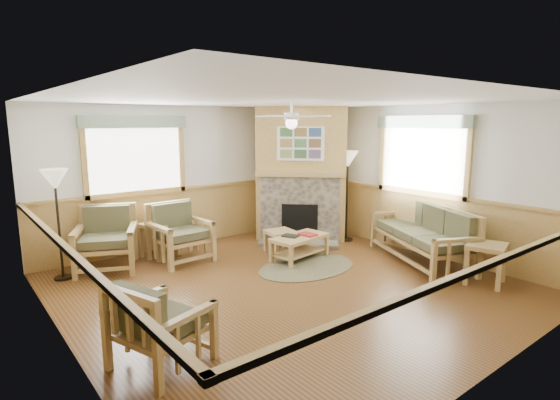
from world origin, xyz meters
TOP-DOWN VIEW (x-y plane):
  - floor at (0.00, 0.00)m, footprint 6.00×6.00m
  - ceiling at (0.00, 0.00)m, footprint 6.00×6.00m
  - wall_back at (0.00, 3.00)m, footprint 6.00×0.02m
  - wall_front at (0.00, -3.00)m, footprint 6.00×0.02m
  - wall_left at (-3.00, 0.00)m, footprint 0.02×6.00m
  - wall_right at (3.00, 0.00)m, footprint 0.02×6.00m
  - wainscot at (0.00, 0.00)m, footprint 6.00×6.00m
  - fireplace at (2.05, 2.05)m, footprint 3.11×3.11m
  - window_back at (-1.10, 2.96)m, footprint 1.90×0.16m
  - window_right at (2.96, -0.20)m, footprint 0.16×1.90m
  - ceiling_fan at (0.30, 0.30)m, footprint 1.59×1.59m
  - sofa at (2.55, -0.52)m, footprint 2.28×1.67m
  - armchair_back_left at (-1.87, 2.40)m, footprint 1.21×1.21m
  - armchair_back_right at (-0.72, 2.08)m, footprint 0.94×0.94m
  - armchair_left at (-2.34, -0.87)m, footprint 1.01×1.01m
  - coffee_table at (0.96, 0.85)m, footprint 1.13×0.69m
  - end_table_chairs at (-0.90, 2.55)m, footprint 0.70×0.68m
  - end_table_sofa at (2.37, -1.76)m, footprint 0.68×0.66m
  - footstool at (0.96, 1.40)m, footprint 0.53×0.53m
  - braided_rug at (0.78, 0.45)m, footprint 2.25×2.25m
  - floor_lamp_left at (-2.55, 2.39)m, footprint 0.52×0.52m
  - floor_lamp_right at (2.55, 1.23)m, footprint 0.54×0.54m
  - book_red at (1.11, 0.80)m, footprint 0.25×0.32m
  - book_dark at (0.81, 0.92)m, footprint 0.29×0.33m

SIDE VIEW (x-z plane):
  - floor at x=0.00m, z-range -0.01..0.00m
  - braided_rug at x=0.78m, z-range 0.00..0.01m
  - footstool at x=0.96m, z-range 0.00..0.42m
  - coffee_table at x=0.96m, z-range 0.00..0.42m
  - end_table_sofa at x=2.37m, z-range 0.00..0.61m
  - end_table_chairs at x=-0.90m, z-range 0.00..0.62m
  - armchair_left at x=-2.34m, z-range 0.00..0.89m
  - book_dark at x=0.81m, z-range 0.44..0.46m
  - book_red at x=1.11m, z-range 0.44..0.47m
  - sofa at x=2.55m, z-range 0.00..0.97m
  - armchair_back_right at x=-0.72m, z-range 0.00..1.00m
  - armchair_back_left at x=-1.87m, z-range 0.00..1.03m
  - wainscot at x=0.00m, z-range 0.00..1.10m
  - floor_lamp_left at x=-2.55m, z-range 0.00..1.72m
  - floor_lamp_right at x=2.55m, z-range 0.00..1.84m
  - wall_back at x=0.00m, z-range 0.00..2.70m
  - wall_front at x=0.00m, z-range 0.00..2.70m
  - wall_left at x=-3.00m, z-range 0.00..2.70m
  - wall_right at x=3.00m, z-range 0.00..2.70m
  - fireplace at x=2.05m, z-range 0.00..2.70m
  - window_back at x=-1.10m, z-range 1.78..3.28m
  - window_right at x=2.96m, z-range 1.78..3.28m
  - ceiling_fan at x=0.30m, z-range 2.48..2.84m
  - ceiling at x=0.00m, z-range 2.70..2.71m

